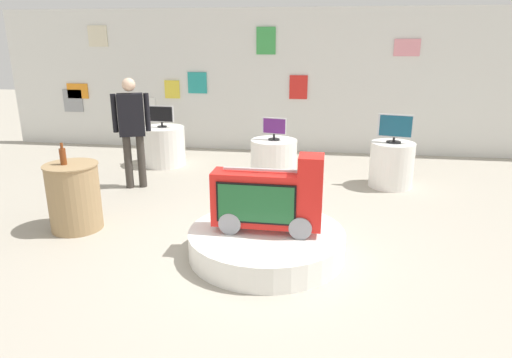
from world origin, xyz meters
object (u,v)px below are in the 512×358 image
(main_display_pedestal, at_px, (267,242))
(side_table_round, at_px, (74,196))
(tv_on_center_rear, at_px, (161,115))
(display_pedestal_left_rear, at_px, (274,161))
(tv_on_right_rear, at_px, (395,128))
(bottle_on_side_table, at_px, (63,156))
(novelty_firetruck_tv, at_px, (269,201))
(tv_on_left_rear, at_px, (274,128))
(shopper_browsing_near_truck, at_px, (132,125))
(display_pedestal_right_rear, at_px, (391,165))
(display_pedestal_center_rear, at_px, (163,146))

(main_display_pedestal, relative_size, side_table_round, 2.05)
(tv_on_center_rear, bearing_deg, display_pedestal_left_rear, -20.19)
(tv_on_right_rear, height_order, bottle_on_side_table, tv_on_right_rear)
(novelty_firetruck_tv, distance_m, display_pedestal_left_rear, 2.61)
(novelty_firetruck_tv, distance_m, tv_on_right_rear, 3.14)
(tv_on_left_rear, relative_size, tv_on_right_rear, 0.76)
(novelty_firetruck_tv, xyz_separation_m, shopper_browsing_near_truck, (-2.35, 2.03, 0.37))
(display_pedestal_right_rear, relative_size, tv_on_right_rear, 1.37)
(tv_on_center_rear, xyz_separation_m, display_pedestal_right_rear, (4.00, -0.72, -0.57))
(novelty_firetruck_tv, xyz_separation_m, tv_on_left_rear, (-0.22, 2.58, 0.28))
(novelty_firetruck_tv, bearing_deg, display_pedestal_right_rear, 58.37)
(novelty_firetruck_tv, xyz_separation_m, display_pedestal_right_rear, (1.64, 2.66, -0.27))
(novelty_firetruck_tv, bearing_deg, tv_on_right_rear, 58.32)
(tv_on_left_rear, xyz_separation_m, side_table_round, (-2.20, -2.22, -0.48))
(bottle_on_side_table, bearing_deg, side_table_round, 19.64)
(bottle_on_side_table, xyz_separation_m, shopper_browsing_near_truck, (0.14, 1.68, 0.06))
(main_display_pedestal, bearing_deg, tv_on_center_rear, 124.82)
(main_display_pedestal, distance_m, novelty_firetruck_tv, 0.49)
(tv_on_left_rear, bearing_deg, display_pedestal_center_rear, 159.62)
(display_pedestal_left_rear, distance_m, tv_on_center_rear, 2.35)
(main_display_pedestal, bearing_deg, display_pedestal_right_rear, 57.96)
(display_pedestal_left_rear, distance_m, shopper_browsing_near_truck, 2.29)
(display_pedestal_left_rear, xyz_separation_m, tv_on_center_rear, (-2.14, 0.79, 0.57))
(novelty_firetruck_tv, relative_size, side_table_round, 1.41)
(tv_on_left_rear, xyz_separation_m, display_pedestal_center_rear, (-2.14, 0.80, -0.55))
(tv_on_right_rear, bearing_deg, shopper_browsing_near_truck, -171.03)
(tv_on_left_rear, distance_m, display_pedestal_center_rear, 2.35)
(display_pedestal_left_rear, bearing_deg, main_display_pedestal, -85.52)
(novelty_firetruck_tv, distance_m, shopper_browsing_near_truck, 3.12)
(main_display_pedestal, relative_size, display_pedestal_left_rear, 2.27)
(display_pedestal_left_rear, relative_size, tv_on_left_rear, 1.91)
(tv_on_center_rear, relative_size, shopper_browsing_near_truck, 0.27)
(tv_on_right_rear, bearing_deg, bottle_on_side_table, -150.75)
(main_display_pedestal, distance_m, tv_on_center_rear, 4.18)
(main_display_pedestal, bearing_deg, side_table_round, 171.52)
(bottle_on_side_table, bearing_deg, novelty_firetruck_tv, -7.82)
(display_pedestal_right_rear, relative_size, side_table_round, 0.86)
(display_pedestal_center_rear, bearing_deg, main_display_pedestal, -55.21)
(display_pedestal_right_rear, xyz_separation_m, tv_on_right_rear, (0.00, -0.00, 0.59))
(display_pedestal_left_rear, relative_size, shopper_browsing_near_truck, 0.44)
(main_display_pedestal, distance_m, side_table_round, 2.45)
(display_pedestal_left_rear, xyz_separation_m, shopper_browsing_near_truck, (-2.12, -0.56, 0.64))
(side_table_round, bearing_deg, display_pedestal_right_rear, 29.44)
(display_pedestal_left_rear, bearing_deg, display_pedestal_center_rear, 159.71)
(novelty_firetruck_tv, distance_m, bottle_on_side_table, 2.53)
(novelty_firetruck_tv, height_order, tv_on_left_rear, novelty_firetruck_tv)
(display_pedestal_center_rear, distance_m, side_table_round, 3.01)
(novelty_firetruck_tv, bearing_deg, side_table_round, 171.43)
(novelty_firetruck_tv, height_order, bottle_on_side_table, novelty_firetruck_tv)
(novelty_firetruck_tv, distance_m, display_pedestal_right_rear, 3.13)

